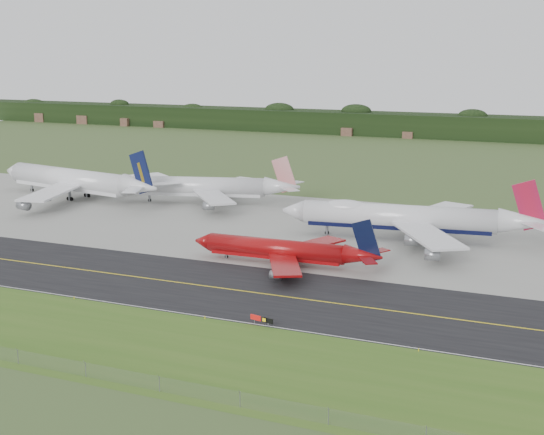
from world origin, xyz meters
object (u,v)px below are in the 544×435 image
Objects in this scene: jet_ba_747 at (408,218)px; jet_red_737 at (286,250)px; jet_navy_gold at (77,181)px; jet_star_tail at (208,187)px; taxiway_sign at (262,319)px.

jet_red_737 is at bearing -121.10° from jet_ba_747.
jet_star_tail is at bearing 12.89° from jet_navy_gold.
jet_ba_747 reaches higher than jet_star_tail.
jet_star_tail is at bearing 161.83° from jet_ba_747.
jet_ba_747 is 106.85m from jet_navy_gold.
jet_ba_747 is 0.97× the size of jet_navy_gold.
taxiway_sign is (9.85, -35.64, -2.12)m from jet_red_737.
jet_navy_gold is at bearing 153.22° from jet_red_737.
jet_star_tail is at bearing 122.33° from taxiway_sign.
jet_navy_gold is 14.73× the size of taxiway_sign.
jet_ba_747 is 68.14m from taxiway_sign.
jet_navy_gold reaches higher than taxiway_sign.
jet_ba_747 is 37.11m from jet_red_737.
jet_navy_gold reaches higher than jet_red_737.
taxiway_sign is at bearing -97.85° from jet_ba_747.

